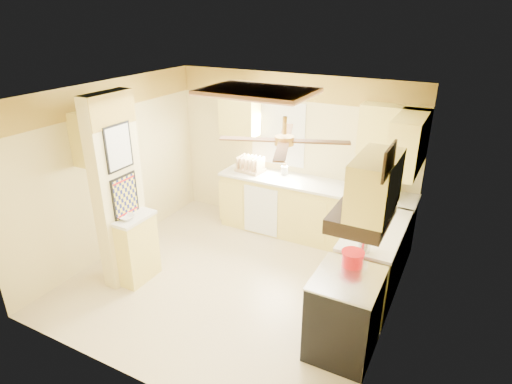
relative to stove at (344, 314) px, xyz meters
The scene contains 34 objects.
floor 1.82m from the stove, 161.77° to the left, with size 4.00×4.00×0.00m, color beige.
ceiling 2.69m from the stove, 161.77° to the left, with size 4.00×4.00×0.00m, color white.
wall_back 3.07m from the stove, 124.28° to the left, with size 4.00×4.00×0.00m, color #E1CE89.
wall_front 2.29m from the stove, 141.04° to the right, with size 4.00×4.00×0.00m, color #E1CE89.
wall_left 3.79m from the stove, behind, with size 3.80×3.80×0.00m, color #E1CE89.
wall_right 1.02m from the stove, 59.02° to the left, with size 3.80×3.80×0.00m, color #E1CE89.
wallpaper_border 3.48m from the stove, 124.50° to the left, with size 4.00×0.02×0.40m, color yellow.
partition_column 3.12m from the stove, behind, with size 0.20×0.70×2.50m, color #E1CE89.
partition_ledge 2.80m from the stove, behind, with size 0.25×0.55×0.90m, color #EDD862.
ledge_top 2.84m from the stove, behind, with size 0.28×0.58×0.04m, color white.
lower_cabinets_back 2.45m from the stove, 118.55° to the left, with size 3.00×0.60×0.90m, color #EDD862.
lower_cabinets_right 1.15m from the stove, 88.49° to the left, with size 0.60×1.40×0.90m, color #EDD862.
countertop_back 2.48m from the stove, 118.66° to the left, with size 3.04×0.64×0.04m, color white.
countertop_right 1.24m from the stove, 88.99° to the left, with size 0.64×1.44×0.04m, color white.
dishwasher_panel 2.66m from the stove, 136.25° to the left, with size 0.58×0.02×0.80m, color white.
window 3.29m from the stove, 128.23° to the left, with size 0.92×0.02×1.02m.
upper_cab_back_left 3.67m from the stove, 137.92° to the left, with size 0.60×0.35×0.70m, color #EDD862.
upper_cab_back_right 2.67m from the stove, 93.01° to the left, with size 0.90×0.35×0.70m, color #EDD862.
upper_cab_right 2.28m from the stove, 85.07° to the left, with size 0.35×1.00×0.70m, color #EDD862.
upper_cab_left_wall 3.77m from the stove, behind, with size 0.35×0.75×0.70m, color #EDD862.
upper_cab_over_stove 1.50m from the stove, ahead, with size 0.35×0.76×0.52m, color #EDD862.
stove is the anchor object (origin of this frame).
range_hood 1.16m from the stove, ahead, with size 0.50×0.76×0.14m, color black.
poster_menu 3.22m from the stove, behind, with size 0.02×0.42×0.57m.
poster_nashville 3.00m from the stove, behind, with size 0.02×0.42×0.57m.
ceiling_light_panel 2.75m from the stove, 146.22° to the left, with size 1.35×0.95×0.06m.
ceiling_fan 1.95m from the stove, 167.38° to the right, with size 1.15×1.15×0.26m.
vent_grate 1.90m from the stove, 48.45° to the right, with size 0.02×0.40×0.25m, color black.
microwave 2.23m from the stove, 98.15° to the left, with size 0.58×0.39×0.32m, color white.
bowl 2.88m from the stove, behind, with size 0.19×0.19×0.05m, color white.
dutch_oven 0.59m from the stove, 96.76° to the left, with size 0.24×0.24×0.16m.
kettle 0.78m from the stove, 88.13° to the left, with size 0.13×0.13×0.20m.
dish_rack 3.18m from the stove, 136.60° to the left, with size 0.45×0.35×0.24m.
utensil_crock 2.90m from the stove, 127.07° to the left, with size 0.11×0.11×0.22m.
Camera 1 is at (2.52, -4.15, 3.39)m, focal length 30.00 mm.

